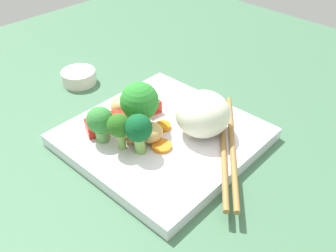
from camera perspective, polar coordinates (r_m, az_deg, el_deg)
ground_plane at (r=53.82cm, az=-0.79°, el=-3.17°), size 110.00×110.00×2.00cm
square_plate at (r=52.64cm, az=-0.81°, el=-1.63°), size 24.23×24.23×1.72cm
rice_mound at (r=50.50cm, az=5.23°, el=1.81°), size 9.15×9.28×6.06cm
broccoli_floret_0 at (r=50.77cm, az=-4.29°, el=3.57°), size 5.24×5.24×7.01cm
broccoli_floret_1 at (r=47.70cm, az=-7.38°, el=-0.12°), size 3.04×3.04×5.24cm
broccoli_floret_2 at (r=49.97cm, az=-10.16°, el=0.68°), size 3.55×3.55×4.91cm
broccoli_floret_3 at (r=46.95cm, az=-4.45°, el=-0.54°), size 3.53×3.53×5.58cm
carrot_slice_0 at (r=49.42cm, az=-0.94°, el=-3.03°), size 3.72×3.72×0.44cm
carrot_slice_1 at (r=52.62cm, az=-0.76°, el=-0.05°), size 2.99×2.99×0.59cm
carrot_slice_2 at (r=52.00cm, az=-6.32°, el=-0.80°), size 2.98×2.98×0.63cm
carrot_slice_3 at (r=54.72cm, az=-4.68°, el=1.49°), size 4.36×4.36×0.64cm
pepper_chunk_0 at (r=55.47cm, az=-2.47°, el=2.89°), size 2.24×2.74×1.84cm
pepper_chunk_1 at (r=52.53cm, az=-10.71°, el=-0.13°), size 3.55×3.56×1.69cm
pepper_chunk_2 at (r=53.98cm, az=-7.41°, el=1.26°), size 2.82×2.47×1.47cm
chicken_piece_0 at (r=50.05cm, az=-2.60°, el=-1.04°), size 4.51×4.62×2.38cm
chicken_piece_2 at (r=55.74cm, az=-6.79°, el=3.18°), size 3.18×4.11×2.40cm
chicken_piece_3 at (r=50.26cm, az=-4.90°, el=-1.29°), size 3.19×3.44×1.94cm
chopstick_pair at (r=49.86cm, az=8.96°, el=-2.94°), size 15.52×18.27×0.73cm
sauce_cup at (r=67.56cm, az=-13.22°, el=7.17°), size 5.81×5.81×2.28cm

